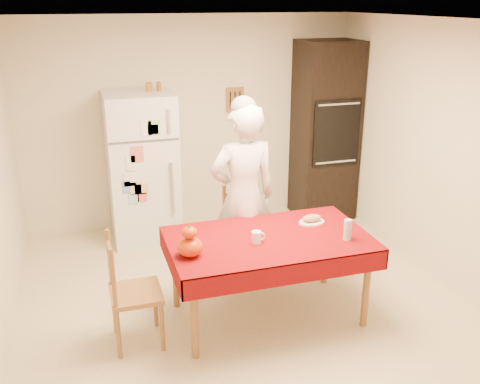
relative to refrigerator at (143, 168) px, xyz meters
name	(u,v)px	position (x,y,z in m)	size (l,w,h in m)	color
floor	(248,311)	(0.65, -1.88, -0.85)	(4.50, 4.50, 0.00)	#C9B791
room_shell	(249,136)	(0.65, -1.88, 0.77)	(4.02, 4.52, 2.51)	beige
refrigerator	(143,168)	(0.00, 0.00, 0.00)	(0.75, 0.74, 1.70)	white
oven_cabinet	(325,131)	(2.28, 0.05, 0.25)	(0.70, 0.62, 2.20)	black
dining_table	(269,245)	(0.79, -2.00, -0.16)	(1.70, 1.00, 0.76)	brown
chair_far	(245,228)	(0.84, -1.21, -0.34)	(0.47, 0.46, 0.95)	brown
chair_left	(127,288)	(-0.41, -2.05, -0.34)	(0.40, 0.42, 0.95)	brown
seated_woman	(243,197)	(0.77, -1.35, 0.05)	(0.65, 0.43, 1.79)	silver
coffee_mug	(256,237)	(0.66, -2.06, -0.04)	(0.08, 0.08, 0.10)	white
pumpkin_lower	(190,247)	(0.09, -2.14, -0.01)	(0.21, 0.21, 0.15)	#C35004
pumpkin_upper	(189,232)	(0.09, -2.14, 0.11)	(0.12, 0.12, 0.09)	#E45805
wine_glass	(348,230)	(1.41, -2.22, 0.00)	(0.07, 0.07, 0.18)	silver
bread_plate	(312,222)	(1.27, -1.83, -0.08)	(0.24, 0.24, 0.02)	white
bread_loaf	(312,218)	(1.27, -1.83, -0.04)	(0.18, 0.10, 0.06)	#A17C4F
spice_jar_left	(148,87)	(0.12, 0.05, 0.90)	(0.05, 0.05, 0.10)	#995B1B
spice_jar_mid	(150,87)	(0.15, 0.05, 0.90)	(0.05, 0.05, 0.10)	#8C5E19
spice_jar_right	(159,86)	(0.24, 0.05, 0.90)	(0.05, 0.05, 0.10)	brown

